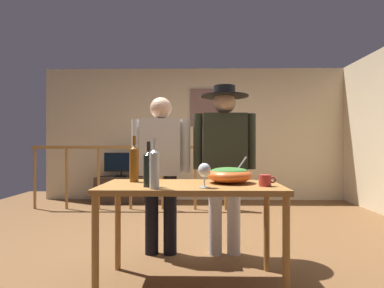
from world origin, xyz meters
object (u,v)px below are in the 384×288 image
Objects in this scene: flat_screen_tv at (121,163)px; stair_railing at (160,168)px; salad_bowl at (230,174)px; wine_glass at (204,171)px; wine_bottle_clear at (154,168)px; tv_console at (121,190)px; mug_red at (265,180)px; framed_picture at (207,108)px; wine_bottle_dark at (149,168)px; wine_bottle_amber at (134,163)px; serving_table at (191,195)px; person_standing_left at (161,162)px; person_standing_right at (224,153)px.

stair_railing is at bearing -35.69° from flat_screen_tv.
salad_bowl is 2.06× the size of wine_glass.
flat_screen_tv is at bearing 107.18° from wine_bottle_clear.
wine_glass reaches higher than tv_console.
framed_picture is at bearing 94.66° from mug_red.
wine_bottle_dark is (-0.60, -0.23, 0.07)m from salad_bowl.
salad_bowl is at bearing 21.24° from wine_bottle_dark.
wine_bottle_dark is at bearing -158.76° from salad_bowl.
wine_glass is at bearing -31.21° from wine_bottle_amber.
mug_red is (1.91, -3.52, 0.57)m from tv_console.
wine_bottle_amber reaches higher than serving_table.
framed_picture is at bearing 11.37° from flat_screen_tv.
stair_railing is 3.12m from mug_red.
wine_bottle_amber reaches higher than salad_bowl.
wine_glass is 0.35m from wine_bottle_clear.
tv_console is at bearing 142.84° from stair_railing.
tv_console is 0.59× the size of person_standing_left.
person_standing_right is at bearing -58.02° from flat_screen_tv.
wine_bottle_clear is 0.95m from person_standing_left.
flat_screen_tv is at bearing -58.82° from person_standing_right.
stair_railing is 9.59× the size of wine_bottle_clear.
framed_picture is 1.95× the size of wine_bottle_amber.
wine_bottle_amber reaches higher than mug_red.
flat_screen_tv is 3.18m from person_standing_right.
serving_table is 0.56m from mug_red.
serving_table is 0.40m from wine_bottle_dark.
wine_glass is at bearing -126.09° from salad_bowl.
wine_bottle_amber is at bearing -74.37° from flat_screen_tv.
framed_picture reaches higher than wine_bottle_dark.
salad_bowl reaches higher than mug_red.
stair_railing reaches higher than wine_bottle_dark.
wine_bottle_dark is at bearing -176.69° from mug_red.
flat_screen_tv reaches higher than tv_console.
framed_picture is 4.18× the size of wine_glass.
wine_glass is (1.47, -3.61, 0.65)m from tv_console.
wine_bottle_dark is at bearing -73.31° from tv_console.
serving_table is at bearing -78.44° from stair_railing.
wine_bottle_clear is at bearing -72.96° from tv_console.
person_standing_right is (0.55, 0.95, 0.07)m from wine_bottle_clear.
tv_console is 1.49× the size of flat_screen_tv.
wine_bottle_dark is (1.07, -3.56, 0.67)m from tv_console.
framed_picture is 4.08m from wine_bottle_clear.
wine_bottle_clear reaches higher than salad_bowl.
salad_bowl is 0.65m from wine_bottle_clear.
wine_bottle_clear reaches higher than stair_railing.
serving_table is 0.34m from salad_bowl.
wine_bottle_amber is (0.91, -3.27, 0.69)m from tv_console.
mug_red is (0.24, -0.18, -0.03)m from salad_bowl.
wine_bottle_dark is (-0.53, -3.85, -0.88)m from framed_picture.
person_standing_right reaches higher than wine_glass.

